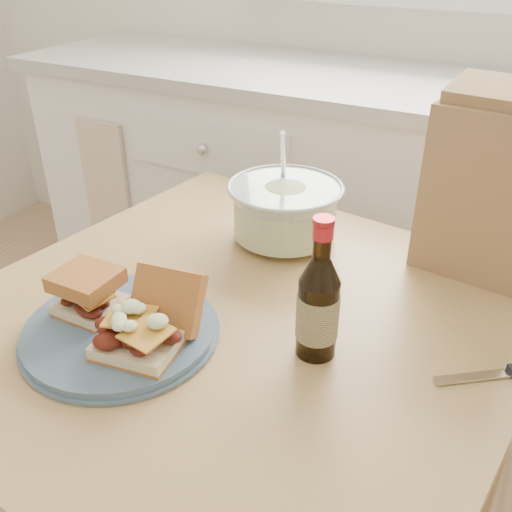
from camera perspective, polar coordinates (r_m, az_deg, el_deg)
The scene contains 8 objects.
cabinet_run at distance 1.90m, azimuth 13.18°, elevation 2.90°, with size 2.50×0.64×0.94m.
dining_table at distance 1.04m, azimuth -1.80°, elevation -10.62°, with size 1.02×1.02×0.75m.
plate at distance 0.94m, azimuth -13.40°, elevation -7.26°, with size 0.31×0.31×0.02m, color #496177.
sandwich_left at distance 0.96m, azimuth -16.45°, elevation -3.42°, with size 0.10×0.09×0.07m.
sandwich_right at distance 0.88m, azimuth -10.68°, elevation -6.51°, with size 0.13×0.18×0.10m.
coleslaw_bowl at distance 1.17m, azimuth 2.89°, elevation 4.31°, with size 0.23×0.23×0.23m.
beer_bottle at distance 0.84m, azimuth 6.23°, elevation -4.94°, with size 0.06×0.06×0.23m.
paper_bag at distance 1.11m, azimuth 23.04°, elevation 5.93°, with size 0.24×0.16×0.31m, color #9B7A4B.
Camera 1 is at (0.38, 0.05, 1.33)m, focal length 40.00 mm.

